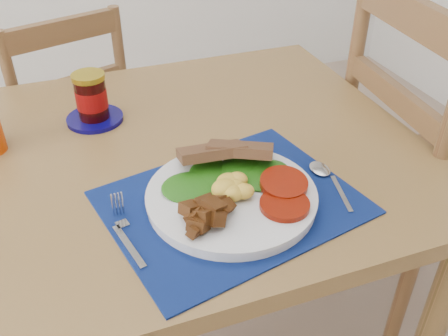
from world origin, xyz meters
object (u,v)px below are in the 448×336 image
at_px(chair_far, 66,109).
at_px(breakfast_plate, 229,194).
at_px(jam_on_saucer, 92,100).
at_px(chair_end, 425,147).

bearing_deg(chair_far, breakfast_plate, 87.76).
bearing_deg(jam_on_saucer, chair_far, 96.95).
bearing_deg(breakfast_plate, chair_end, 30.00).
relative_size(chair_far, chair_end, 0.85).
bearing_deg(chair_end, chair_far, 56.25).
xyz_separation_m(chair_end, breakfast_plate, (-0.63, -0.19, 0.15)).
relative_size(breakfast_plate, jam_on_saucer, 2.36).
bearing_deg(chair_end, breakfast_plate, 111.49).
height_order(chair_end, jam_on_saucer, chair_end).
bearing_deg(breakfast_plate, chair_far, 118.53).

